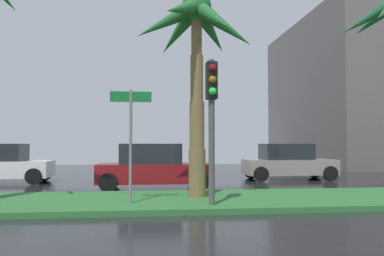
# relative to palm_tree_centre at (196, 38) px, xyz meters

# --- Properties ---
(ground_plane) EXTENTS (90.00, 42.00, 0.10)m
(ground_plane) POSITION_rel_palm_tree_centre_xyz_m (-3.34, 0.65, -4.98)
(ground_plane) COLOR black
(median_strip) EXTENTS (85.50, 4.00, 0.15)m
(median_strip) POSITION_rel_palm_tree_centre_xyz_m (-3.34, -0.35, -4.86)
(median_strip) COLOR #2D6B33
(median_strip) RESTS_ON ground_plane
(palm_tree_centre) EXTENTS (3.84, 3.57, 6.19)m
(palm_tree_centre) POSITION_rel_palm_tree_centre_xyz_m (0.00, 0.00, 0.00)
(palm_tree_centre) COLOR brown
(palm_tree_centre) RESTS_ON median_strip
(traffic_signal_median_right) EXTENTS (0.28, 0.43, 3.75)m
(traffic_signal_median_right) POSITION_rel_palm_tree_centre_xyz_m (0.19, -1.72, -2.20)
(traffic_signal_median_right) COLOR #4C4C47
(traffic_signal_median_right) RESTS_ON median_strip
(street_name_sign) EXTENTS (1.10, 0.08, 3.00)m
(street_name_sign) POSITION_rel_palm_tree_centre_xyz_m (-1.90, -1.16, -2.85)
(street_name_sign) COLOR slate
(street_name_sign) RESTS_ON median_strip
(car_in_traffic_third) EXTENTS (4.30, 2.02, 1.72)m
(car_in_traffic_third) POSITION_rel_palm_tree_centre_xyz_m (-1.23, 3.48, -4.10)
(car_in_traffic_third) COLOR maroon
(car_in_traffic_third) RESTS_ON ground_plane
(car_in_traffic_fourth) EXTENTS (4.30, 2.02, 1.72)m
(car_in_traffic_fourth) POSITION_rel_palm_tree_centre_xyz_m (5.29, 6.72, -4.10)
(car_in_traffic_fourth) COLOR gray
(car_in_traffic_fourth) RESTS_ON ground_plane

